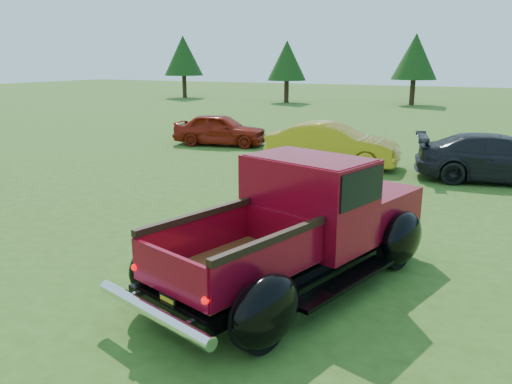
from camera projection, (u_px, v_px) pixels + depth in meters
ground at (274, 261)px, 8.00m from camera, size 120.00×120.00×0.00m
tree_far_west at (183, 56)px, 42.52m from camera, size 3.33×3.33×5.20m
tree_west at (287, 61)px, 37.49m from camera, size 2.94×2.94×4.60m
tree_mid_left at (415, 57)px, 35.31m from camera, size 3.20×3.20×5.00m
pickup_truck at (308, 221)px, 7.26m from camera, size 3.37×5.17×1.80m
show_car_red at (220, 129)px, 18.86m from camera, size 3.72×2.10×1.19m
show_car_yellow at (332, 145)px, 15.09m from camera, size 4.05×1.69×1.30m
show_car_grey at (500, 158)px, 13.13m from camera, size 4.55×2.57×1.24m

